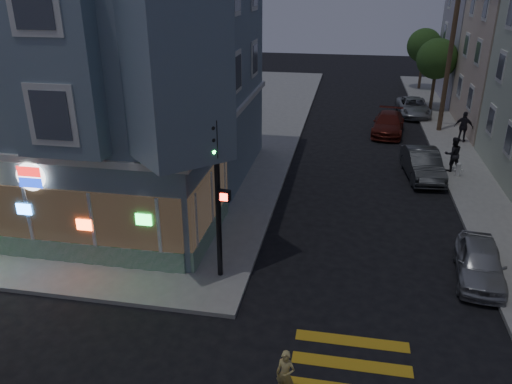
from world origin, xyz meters
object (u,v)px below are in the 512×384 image
(fire_hydrant, at_px, (458,169))
(pedestrian_a, at_px, (453,154))
(street_tree_far, at_px, (424,46))
(parked_car_d, at_px, (413,107))
(pedestrian_b, at_px, (464,127))
(parked_car_b, at_px, (423,164))
(traffic_signal, at_px, (217,174))
(parked_car_c, at_px, (388,124))
(street_tree_near, at_px, (437,59))
(utility_pole, at_px, (449,59))
(parked_car_a, at_px, (480,263))
(running_child, at_px, (285,374))

(fire_hydrant, bearing_deg, pedestrian_a, 105.60)
(street_tree_far, xyz_separation_m, parked_car_d, (-1.50, -9.84, -3.28))
(pedestrian_b, bearing_deg, parked_car_d, -47.52)
(parked_car_b, distance_m, traffic_signal, 14.06)
(street_tree_far, xyz_separation_m, traffic_signal, (-10.17, -34.02, -0.01))
(pedestrian_a, height_order, parked_car_b, pedestrian_a)
(parked_car_c, bearing_deg, street_tree_near, 69.91)
(utility_pole, xyz_separation_m, parked_car_a, (-1.30, -18.28, -4.16))
(street_tree_near, bearing_deg, parked_car_c, -117.07)
(utility_pole, relative_size, street_tree_near, 1.70)
(fire_hydrant, bearing_deg, street_tree_near, 88.00)
(parked_car_c, relative_size, parked_car_d, 1.00)
(parked_car_d, bearing_deg, parked_car_a, -92.33)
(pedestrian_b, bearing_deg, running_child, 93.23)
(street_tree_near, relative_size, parked_car_c, 1.12)
(parked_car_c, distance_m, traffic_signal, 20.34)
(running_child, xyz_separation_m, traffic_signal, (-2.85, 4.64, 3.27))
(parked_car_b, bearing_deg, traffic_signal, -130.62)
(street_tree_far, height_order, traffic_signal, traffic_signal)
(pedestrian_a, relative_size, parked_car_b, 0.41)
(parked_car_a, bearing_deg, parked_car_b, 101.62)
(street_tree_far, xyz_separation_m, parked_car_b, (-2.32, -22.81, -3.20))
(parked_car_a, bearing_deg, running_child, -125.67)
(parked_car_a, bearing_deg, traffic_signal, -161.98)
(utility_pole, distance_m, street_tree_near, 6.06)
(pedestrian_a, relative_size, pedestrian_b, 0.97)
(parked_car_d, bearing_deg, street_tree_near, 48.53)
(street_tree_near, bearing_deg, pedestrian_b, -84.60)
(utility_pole, bearing_deg, parked_car_c, -162.95)
(parked_car_d, distance_m, fire_hydrant, 12.85)
(pedestrian_a, height_order, parked_car_a, pedestrian_a)
(parked_car_a, relative_size, traffic_signal, 0.67)
(running_child, xyz_separation_m, parked_car_c, (3.72, 23.62, 0.03))
(parked_car_a, height_order, fire_hydrant, parked_car_a)
(pedestrian_a, height_order, parked_car_c, pedestrian_a)
(parked_car_a, xyz_separation_m, parked_car_c, (-2.10, 17.24, 0.04))
(parked_car_a, bearing_deg, street_tree_far, 94.04)
(street_tree_near, height_order, street_tree_far, same)
(street_tree_near, bearing_deg, pedestrian_a, -92.99)
(running_child, height_order, parked_car_a, running_child)
(street_tree_near, bearing_deg, running_child, -103.43)
(pedestrian_a, distance_m, parked_car_d, 12.08)
(street_tree_far, height_order, running_child, street_tree_far)
(parked_car_d, bearing_deg, traffic_signal, -112.07)
(running_child, relative_size, fire_hydrant, 1.78)
(street_tree_near, xyz_separation_m, pedestrian_b, (0.80, -8.46, -2.84))
(running_child, distance_m, traffic_signal, 6.36)
(street_tree_far, distance_m, parked_car_b, 23.15)
(street_tree_far, xyz_separation_m, running_child, (-7.32, -38.66, -3.28))
(pedestrian_b, xyz_separation_m, parked_car_a, (-2.30, -15.82, -0.46))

